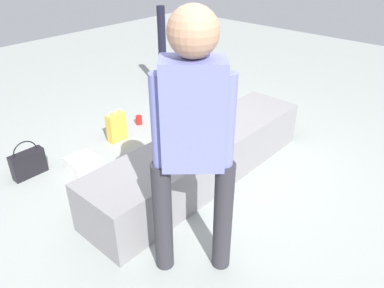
{
  "coord_description": "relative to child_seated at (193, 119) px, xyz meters",
  "views": [
    {
      "loc": [
        -2.22,
        -1.87,
        2.04
      ],
      "look_at": [
        -0.48,
        -0.3,
        0.69
      ],
      "focal_mm": 34.71,
      "sensor_mm": 36.0,
      "label": 1
    }
  ],
  "objects": [
    {
      "name": "handbag_black_leather",
      "position": [
        -0.96,
        1.24,
        -0.52
      ],
      "size": [
        0.32,
        0.1,
        0.37
      ],
      "color": "black",
      "rests_on": "ground_plane"
    },
    {
      "name": "railing_post",
      "position": [
        1.43,
        1.86,
        -0.2
      ],
      "size": [
        0.36,
        0.36,
        1.18
      ],
      "color": "black",
      "rests_on": "ground_plane"
    },
    {
      "name": "cake_plate",
      "position": [
        -0.33,
        -0.05,
        -0.19
      ],
      "size": [
        0.22,
        0.22,
        0.07
      ],
      "color": "yellow",
      "rests_on": "concrete_ledge"
    },
    {
      "name": "concrete_ledge",
      "position": [
        0.12,
        -0.02,
        -0.43
      ],
      "size": [
        2.43,
        0.57,
        0.44
      ],
      "primitive_type": "cube",
      "color": "gray",
      "rests_on": "ground_plane"
    },
    {
      "name": "ground_plane",
      "position": [
        0.12,
        -0.02,
        -0.65
      ],
      "size": [
        12.0,
        12.0,
        0.0
      ],
      "primitive_type": "plane",
      "color": "#949A96"
    },
    {
      "name": "party_cup_red",
      "position": [
        0.46,
        1.29,
        -0.6
      ],
      "size": [
        0.08,
        0.08,
        0.11
      ],
      "primitive_type": "cylinder",
      "color": "red",
      "rests_on": "ground_plane"
    },
    {
      "name": "handbag_brown_canvas",
      "position": [
        0.37,
        0.43,
        -0.55
      ],
      "size": [
        0.3,
        0.14,
        0.29
      ],
      "color": "brown",
      "rests_on": "ground_plane"
    },
    {
      "name": "water_bottle_near_gift",
      "position": [
        1.12,
        0.59,
        -0.55
      ],
      "size": [
        0.07,
        0.07,
        0.22
      ],
      "color": "silver",
      "rests_on": "ground_plane"
    },
    {
      "name": "gift_bag",
      "position": [
        0.04,
        1.17,
        -0.49
      ],
      "size": [
        0.21,
        0.1,
        0.36
      ],
      "color": "gold",
      "rests_on": "ground_plane"
    },
    {
      "name": "cake_box_white",
      "position": [
        -0.55,
        0.95,
        -0.59
      ],
      "size": [
        0.28,
        0.3,
        0.12
      ],
      "primitive_type": "cube",
      "rotation": [
        0.0,
        0.0,
        -0.07
      ],
      "color": "white",
      "rests_on": "ground_plane"
    },
    {
      "name": "adult_standing",
      "position": [
        -0.73,
        -0.65,
        0.4
      ],
      "size": [
        0.4,
        0.41,
        1.74
      ],
      "color": "#2E2D34",
      "rests_on": "ground_plane"
    },
    {
      "name": "child_seated",
      "position": [
        0.0,
        0.0,
        0.0
      ],
      "size": [
        0.28,
        0.32,
        0.48
      ],
      "color": "#211A4C",
      "rests_on": "concrete_ledge"
    }
  ]
}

